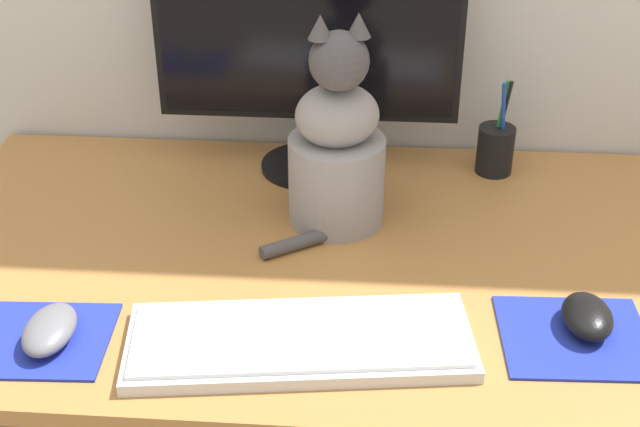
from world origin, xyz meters
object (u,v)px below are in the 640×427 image
cat (337,149)px  pen_cup (496,148)px  computer_mouse_left (50,330)px  keyboard (300,340)px  monitor (308,45)px  computer_mouse_right (587,316)px

cat → pen_cup: 0.34m
pen_cup → computer_mouse_left: bearing=-140.0°
computer_mouse_left → keyboard: bearing=2.6°
cat → pen_cup: bearing=21.6°
monitor → cat: bearing=-71.2°
computer_mouse_left → pen_cup: (0.63, 0.53, 0.02)m
keyboard → computer_mouse_right: size_ratio=4.76×
keyboard → computer_mouse_right: (0.38, 0.06, 0.01)m
computer_mouse_right → pen_cup: 0.45m
monitor → keyboard: bearing=-86.4°
monitor → pen_cup: size_ratio=2.95×
keyboard → computer_mouse_right: computer_mouse_right is taller
computer_mouse_right → cat: size_ratio=0.28×
monitor → computer_mouse_left: size_ratio=4.78×
keyboard → cat: cat is taller
monitor → computer_mouse_left: 0.63m
monitor → keyboard: monitor is taller
computer_mouse_right → cat: cat is taller
monitor → pen_cup: (0.33, 0.01, -0.19)m
keyboard → pen_cup: size_ratio=2.70×
monitor → computer_mouse_left: (-0.30, -0.51, -0.21)m
computer_mouse_left → cat: (0.36, 0.34, 0.11)m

